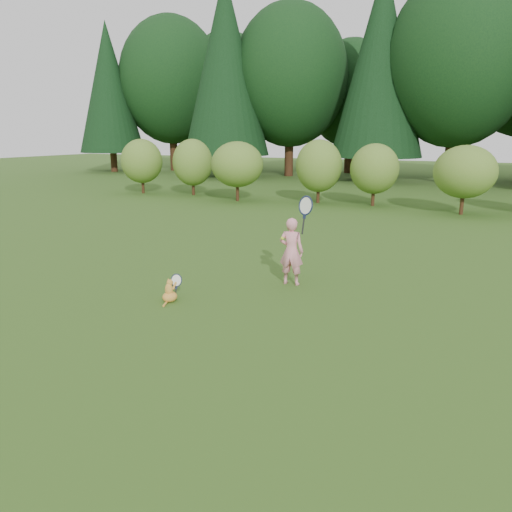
% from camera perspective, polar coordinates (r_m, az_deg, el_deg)
% --- Properties ---
extents(ground, '(100.00, 100.00, 0.00)m').
position_cam_1_polar(ground, '(8.95, -3.35, -5.34)').
color(ground, '#244F16').
rests_on(ground, ground).
extents(shrub_row, '(28.00, 3.00, 2.80)m').
position_cam_1_polar(shrub_row, '(20.87, 14.05, 9.24)').
color(shrub_row, '#567A26').
rests_on(shrub_row, ground).
extents(woodland_backdrop, '(48.00, 10.00, 15.00)m').
position_cam_1_polar(woodland_backdrop, '(31.02, 18.71, 21.65)').
color(woodland_backdrop, black).
rests_on(woodland_backdrop, ground).
extents(child, '(0.77, 0.47, 2.01)m').
position_cam_1_polar(child, '(9.84, 4.11, 0.70)').
color(child, pink).
rests_on(child, ground).
extents(cat, '(0.31, 0.61, 0.57)m').
position_cam_1_polar(cat, '(9.08, -9.82, -3.81)').
color(cat, orange).
rests_on(cat, ground).
extents(tennis_ball, '(0.06, 0.06, 0.06)m').
position_cam_1_polar(tennis_ball, '(9.73, 3.02, 2.04)').
color(tennis_ball, '#A2D919').
rests_on(tennis_ball, ground).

